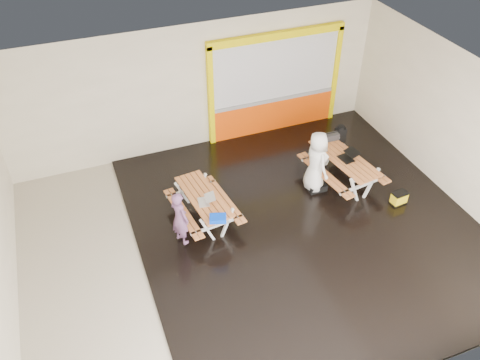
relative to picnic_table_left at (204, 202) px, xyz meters
name	(u,v)px	position (x,y,z in m)	size (l,w,h in m)	color
room	(256,177)	(0.86, -0.96, 1.18)	(10.02, 8.02, 3.52)	#BEB5A1
deck	(304,223)	(2.11, -0.96, -0.55)	(7.50, 7.98, 0.05)	black
kiosk	(275,86)	(3.06, 2.97, 0.87)	(3.88, 0.16, 3.00)	#F64B06
picnic_table_left	(204,202)	(0.00, 0.00, 0.00)	(1.46, 1.99, 0.74)	#D27738
picnic_table_right	(343,164)	(3.66, 0.07, 0.05)	(1.65, 2.20, 0.81)	#D27738
person_left	(180,218)	(-0.69, -0.54, 0.20)	(0.49, 0.32, 1.33)	#684167
person_right	(316,162)	(2.90, 0.11, 0.28)	(0.79, 0.51, 1.61)	white
laptop_left	(206,200)	(-0.01, -0.22, 0.22)	(0.41, 0.38, 0.16)	silver
laptop_right	(348,156)	(3.72, 0.01, 0.30)	(0.49, 0.44, 0.18)	black
blue_pouch	(218,218)	(0.05, -0.87, 0.22)	(0.35, 0.25, 0.10)	#033BE3
toolbox	(331,137)	(3.74, 0.88, 0.32)	(0.38, 0.20, 0.22)	black
backpack	(340,134)	(4.15, 1.12, 0.17)	(0.29, 0.19, 0.47)	black
dark_case	(316,187)	(2.93, 0.02, -0.44)	(0.45, 0.34, 0.17)	black
fluke_bag	(399,198)	(4.52, -1.16, -0.36)	(0.40, 0.28, 0.32)	black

